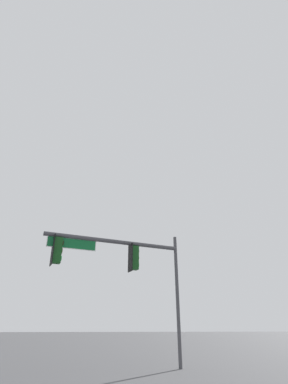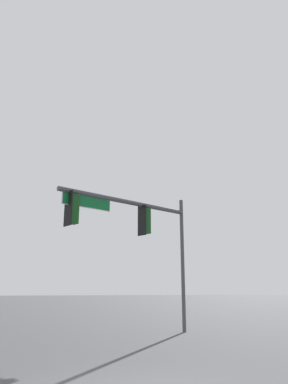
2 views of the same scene
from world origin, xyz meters
name	(u,v)px [view 1 (image 1 of 2)]	position (x,y,z in m)	size (l,w,h in m)	color
signal_pole_near	(118,259)	(-3.89, -7.79, 4.52)	(6.44, 1.58, 5.91)	#47474C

